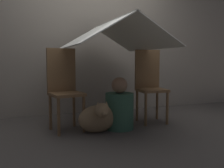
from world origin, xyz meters
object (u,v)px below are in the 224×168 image
Objects in this scene: person_front at (119,108)px; dog at (98,117)px; chair_right at (150,83)px; chair_left at (64,86)px.

person_front is 0.33m from dog.
chair_right reaches higher than dog.
chair_left reaches higher than dog.
chair_left is 0.57m from dog.
dog is (0.34, -0.30, -0.35)m from chair_left.
chair_right is 0.65m from person_front.
chair_right is at bearing 21.38° from person_front.
person_front is at bearing -28.22° from chair_left.
chair_left is at bearing 161.72° from person_front.
person_front reaches higher than dog.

